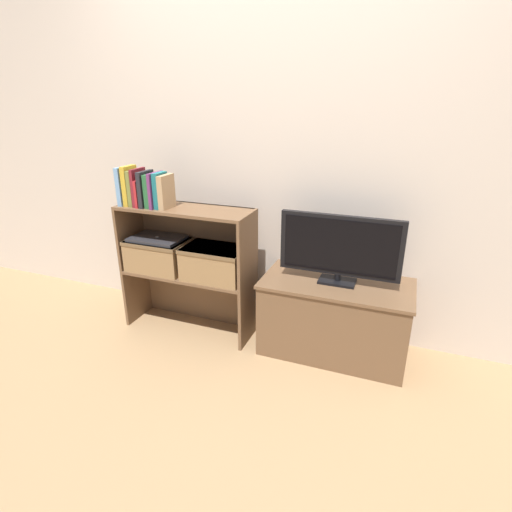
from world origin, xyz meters
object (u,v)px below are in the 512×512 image
book_crimson (142,193)px  book_forest (152,191)px  tv (340,247)px  book_skyblue (125,186)px  tv_stand (334,317)px  book_olive (135,188)px  laptop (157,238)px  book_charcoal (146,189)px  book_plum (156,190)px  storage_basket_right (215,261)px  storage_basket_left (159,253)px  book_mustard (130,186)px  book_maroon (139,187)px  book_teal (160,190)px  book_tan (166,192)px

book_crimson → book_forest: book_forest is taller
tv → book_skyblue: bearing=-175.1°
tv_stand → book_olive: book_olive is taller
tv → laptop: size_ratio=2.04×
book_charcoal → book_plum: (0.08, 0.00, -0.00)m
storage_basket_right → book_crimson: bearing=-175.7°
book_olive → laptop: book_olive is taller
book_skyblue → book_charcoal: bearing=0.0°
book_crimson → storage_basket_right: size_ratio=0.42×
tv_stand → tv: (0.00, -0.00, 0.47)m
book_plum → storage_basket_right: 0.59m
book_skyblue → book_crimson: book_skyblue is taller
storage_basket_left → storage_basket_right: same height
tv → book_mustard: (-1.37, -0.12, 0.29)m
book_maroon → storage_basket_right: (0.51, 0.04, -0.46)m
book_skyblue → book_mustard: 0.04m
book_teal → book_tan: (0.04, 0.00, -0.01)m
tv_stand → storage_basket_left: bearing=-175.9°
tv_stand → book_tan: book_tan is taller
book_crimson → storage_basket_left: 0.43m
book_charcoal → book_tan: book_charcoal is taller
tv_stand → book_forest: size_ratio=4.28×
storage_basket_right → laptop: laptop is taller
book_teal → storage_basket_left: bearing=156.4°
tv_stand → storage_basket_left: size_ratio=2.22×
book_maroon → book_mustard: bearing=180.0°
book_teal → laptop: book_teal is taller
tv_stand → book_charcoal: 1.46m
book_skyblue → book_forest: book_skyblue is taller
tv_stand → laptop: (-1.22, -0.09, 0.41)m
book_olive → book_plum: size_ratio=1.03×
tv_stand → book_tan: 1.33m
book_charcoal → book_plum: book_charcoal is taller
book_skyblue → tv: bearing=4.9°
laptop → book_plum: bearing=-35.7°
book_mustard → storage_basket_right: (0.58, 0.04, -0.46)m
tv_stand → book_mustard: (-1.37, -0.12, 0.76)m
storage_basket_right → book_tan: bearing=-173.2°
book_teal → book_tan: 0.04m
book_tan → book_forest: bearing=180.0°
tv_stand → laptop: laptop is taller
book_teal → tv: bearing=6.1°
book_skyblue → storage_basket_right: bearing=3.4°
book_crimson → laptop: bearing=33.1°
book_olive → book_forest: size_ratio=1.08×
book_charcoal → book_mustard: bearing=180.0°
tv → book_tan: size_ratio=3.37×
tv → storage_basket_left: (-1.22, -0.08, -0.17)m
book_teal → storage_basket_left: (-0.08, 0.04, -0.45)m
book_plum → book_tan: size_ratio=1.05×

